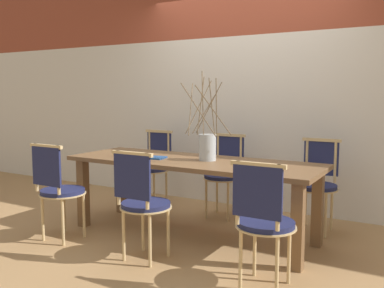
{
  "coord_description": "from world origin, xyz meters",
  "views": [
    {
      "loc": [
        1.99,
        -3.43,
        1.35
      ],
      "look_at": [
        0.0,
        0.0,
        0.88
      ],
      "focal_mm": 40.0,
      "sensor_mm": 36.0,
      "label": 1
    }
  ],
  "objects_px": {
    "chair_near_center": "(264,219)",
    "book_stack": "(153,157)",
    "dining_table": "(192,170)",
    "chair_far_center": "(317,181)",
    "vase_centerpiece": "(207,145)"
  },
  "relations": [
    {
      "from": "chair_near_center",
      "to": "book_stack",
      "type": "height_order",
      "value": "chair_near_center"
    },
    {
      "from": "dining_table",
      "to": "chair_far_center",
      "type": "bearing_deg",
      "value": 36.69
    },
    {
      "from": "vase_centerpiece",
      "to": "book_stack",
      "type": "distance_m",
      "value": 0.54
    },
    {
      "from": "chair_near_center",
      "to": "book_stack",
      "type": "relative_size",
      "value": 3.78
    },
    {
      "from": "chair_near_center",
      "to": "vase_centerpiece",
      "type": "relative_size",
      "value": 1.1
    },
    {
      "from": "book_stack",
      "to": "vase_centerpiece",
      "type": "bearing_deg",
      "value": 15.96
    },
    {
      "from": "dining_table",
      "to": "chair_far_center",
      "type": "height_order",
      "value": "chair_far_center"
    },
    {
      "from": "dining_table",
      "to": "chair_near_center",
      "type": "bearing_deg",
      "value": -36.66
    },
    {
      "from": "chair_near_center",
      "to": "book_stack",
      "type": "distance_m",
      "value": 1.52
    },
    {
      "from": "chair_near_center",
      "to": "chair_far_center",
      "type": "relative_size",
      "value": 1.0
    },
    {
      "from": "vase_centerpiece",
      "to": "book_stack",
      "type": "bearing_deg",
      "value": -164.04
    },
    {
      "from": "vase_centerpiece",
      "to": "book_stack",
      "type": "xyz_separation_m",
      "value": [
        -0.51,
        -0.15,
        -0.13
      ]
    },
    {
      "from": "vase_centerpiece",
      "to": "book_stack",
      "type": "height_order",
      "value": "vase_centerpiece"
    },
    {
      "from": "vase_centerpiece",
      "to": "chair_far_center",
      "type": "bearing_deg",
      "value": 39.16
    },
    {
      "from": "dining_table",
      "to": "chair_near_center",
      "type": "height_order",
      "value": "chair_near_center"
    }
  ]
}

